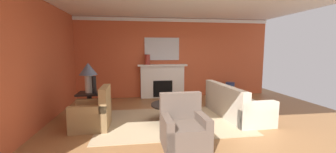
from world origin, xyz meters
The scene contains 18 objects.
ground_plane centered at (0.00, 0.00, 0.00)m, with size 8.97×8.97×0.00m, color olive.
wall_fireplace centered at (0.00, 2.92, 1.46)m, with size 7.50×0.12×2.93m, color #C65633.
wall_window centered at (-3.51, 0.30, 1.46)m, with size 0.12×6.31×2.93m, color #C65633.
ceiling_panel centered at (0.00, 0.30, 2.96)m, with size 7.50×6.31×0.06m, color white.
crown_moulding centered at (0.00, 2.84, 2.85)m, with size 7.50×0.08×0.12m, color white.
area_rug centered at (-0.47, 0.00, 0.01)m, with size 3.50×2.34×0.01m, color tan.
fireplace centered at (-0.36, 2.71, 0.58)m, with size 1.80×0.35×1.24m.
mantel_mirror centered at (-0.36, 2.83, 1.80)m, with size 1.28×0.04×0.82m, color silver.
sofa centered at (1.27, 0.19, 0.30)m, with size 1.02×2.15×0.85m.
armchair_near_window centered at (-2.29, -0.18, 0.31)m, with size 0.80×0.80×0.95m.
armchair_facing_fireplace centered at (-0.46, -1.37, 0.31)m, with size 0.83×0.83×0.95m.
coffee_table centered at (-0.47, 0.00, 0.34)m, with size 1.00×1.00×0.45m.
side_table centered at (-2.49, 0.44, 0.40)m, with size 0.56×0.56×0.70m.
table_lamp centered at (-2.49, 0.44, 1.22)m, with size 0.44×0.44×0.75m.
vase_mantel_left centered at (-0.91, 2.66, 1.42)m, with size 0.19×0.19×0.36m, color #9E3328.
vase_on_side_table centered at (-2.34, 0.32, 0.91)m, with size 0.11×0.11×0.43m, color black.
vase_tall_corner centered at (2.16, 2.41, 0.28)m, with size 0.33×0.33×0.56m, color navy.
book_red_cover centered at (-0.33, 0.13, 0.47)m, with size 0.19×0.17×0.04m, color navy.
Camera 1 is at (-1.30, -5.02, 1.76)m, focal length 22.69 mm.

